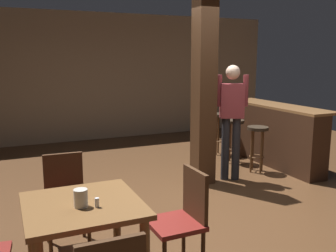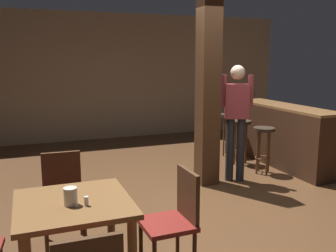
{
  "view_description": "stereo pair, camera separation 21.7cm",
  "coord_description": "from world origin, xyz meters",
  "px_view_note": "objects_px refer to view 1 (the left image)",
  "views": [
    {
      "loc": [
        -2.23,
        -3.8,
        1.82
      ],
      "look_at": [
        -0.51,
        0.07,
        1.05
      ],
      "focal_mm": 40.0,
      "sensor_mm": 36.0,
      "label": 1
    },
    {
      "loc": [
        -2.03,
        -3.89,
        1.82
      ],
      "look_at": [
        -0.51,
        0.07,
        1.05
      ],
      "focal_mm": 40.0,
      "sensor_mm": 36.0,
      "label": 2
    }
  ],
  "objects_px": {
    "chair_east": "(183,216)",
    "salt_shaker": "(97,203)",
    "dining_table": "(83,220)",
    "bar_stool_far": "(222,124)",
    "chair_north": "(66,195)",
    "bar_stool_mid": "(234,131)",
    "standing_person": "(232,114)",
    "bar_counter": "(272,134)",
    "bar_stool_near": "(257,138)",
    "napkin_cup": "(81,198)"
  },
  "relations": [
    {
      "from": "chair_north",
      "to": "standing_person",
      "type": "xyz_separation_m",
      "value": [
        2.59,
        1.06,
        0.5
      ]
    },
    {
      "from": "salt_shaker",
      "to": "chair_east",
      "type": "bearing_deg",
      "value": 6.98
    },
    {
      "from": "salt_shaker",
      "to": "bar_stool_mid",
      "type": "relative_size",
      "value": 0.09
    },
    {
      "from": "chair_east",
      "to": "napkin_cup",
      "type": "relative_size",
      "value": 6.63
    },
    {
      "from": "salt_shaker",
      "to": "bar_stool_far",
      "type": "xyz_separation_m",
      "value": [
        3.17,
        3.37,
        -0.19
      ]
    },
    {
      "from": "dining_table",
      "to": "chair_east",
      "type": "bearing_deg",
      "value": -2.42
    },
    {
      "from": "napkin_cup",
      "to": "bar_stool_far",
      "type": "relative_size",
      "value": 0.17
    },
    {
      "from": "bar_stool_near",
      "to": "bar_stool_far",
      "type": "height_order",
      "value": "bar_stool_far"
    },
    {
      "from": "salt_shaker",
      "to": "standing_person",
      "type": "bearing_deg",
      "value": 39.24
    },
    {
      "from": "bar_stool_near",
      "to": "chair_east",
      "type": "bearing_deg",
      "value": -138.25
    },
    {
      "from": "chair_north",
      "to": "dining_table",
      "type": "bearing_deg",
      "value": -89.65
    },
    {
      "from": "chair_north",
      "to": "chair_east",
      "type": "distance_m",
      "value": 1.22
    },
    {
      "from": "chair_east",
      "to": "salt_shaker",
      "type": "distance_m",
      "value": 0.8
    },
    {
      "from": "bar_stool_near",
      "to": "napkin_cup",
      "type": "bearing_deg",
      "value": -146.27
    },
    {
      "from": "standing_person",
      "to": "bar_stool_far",
      "type": "bearing_deg",
      "value": 63.07
    },
    {
      "from": "standing_person",
      "to": "bar_stool_far",
      "type": "relative_size",
      "value": 2.18
    },
    {
      "from": "napkin_cup",
      "to": "chair_north",
      "type": "bearing_deg",
      "value": 88.76
    },
    {
      "from": "chair_east",
      "to": "bar_stool_mid",
      "type": "bearing_deg",
      "value": 49.47
    },
    {
      "from": "chair_north",
      "to": "bar_stool_mid",
      "type": "distance_m",
      "value": 3.64
    },
    {
      "from": "napkin_cup",
      "to": "chair_east",
      "type": "bearing_deg",
      "value": 2.45
    },
    {
      "from": "standing_person",
      "to": "bar_stool_near",
      "type": "relative_size",
      "value": 2.32
    },
    {
      "from": "salt_shaker",
      "to": "bar_counter",
      "type": "bearing_deg",
      "value": 34.5
    },
    {
      "from": "chair_east",
      "to": "standing_person",
      "type": "height_order",
      "value": "standing_person"
    },
    {
      "from": "chair_east",
      "to": "bar_stool_mid",
      "type": "distance_m",
      "value": 3.57
    },
    {
      "from": "dining_table",
      "to": "standing_person",
      "type": "relative_size",
      "value": 0.5
    },
    {
      "from": "chair_east",
      "to": "bar_counter",
      "type": "height_order",
      "value": "bar_counter"
    },
    {
      "from": "napkin_cup",
      "to": "bar_counter",
      "type": "relative_size",
      "value": 0.06
    },
    {
      "from": "chair_east",
      "to": "chair_north",
      "type": "bearing_deg",
      "value": 133.02
    },
    {
      "from": "bar_stool_near",
      "to": "bar_stool_mid",
      "type": "height_order",
      "value": "bar_stool_mid"
    },
    {
      "from": "napkin_cup",
      "to": "salt_shaker",
      "type": "relative_size",
      "value": 1.89
    },
    {
      "from": "dining_table",
      "to": "chair_east",
      "type": "xyz_separation_m",
      "value": [
        0.83,
        -0.03,
        -0.1
      ]
    },
    {
      "from": "dining_table",
      "to": "salt_shaker",
      "type": "height_order",
      "value": "salt_shaker"
    },
    {
      "from": "chair_north",
      "to": "standing_person",
      "type": "height_order",
      "value": "standing_person"
    },
    {
      "from": "salt_shaker",
      "to": "bar_stool_near",
      "type": "relative_size",
      "value": 0.1
    },
    {
      "from": "chair_east",
      "to": "salt_shaker",
      "type": "xyz_separation_m",
      "value": [
        -0.75,
        -0.09,
        0.28
      ]
    },
    {
      "from": "bar_stool_far",
      "to": "bar_stool_near",
      "type": "bearing_deg",
      "value": -93.05
    },
    {
      "from": "standing_person",
      "to": "bar_stool_mid",
      "type": "height_order",
      "value": "standing_person"
    },
    {
      "from": "dining_table",
      "to": "bar_counter",
      "type": "distance_m",
      "value": 4.41
    },
    {
      "from": "napkin_cup",
      "to": "bar_counter",
      "type": "bearing_deg",
      "value": 33.15
    },
    {
      "from": "dining_table",
      "to": "bar_stool_mid",
      "type": "bearing_deg",
      "value": 40.4
    },
    {
      "from": "dining_table",
      "to": "bar_stool_far",
      "type": "xyz_separation_m",
      "value": [
        3.26,
        3.24,
        -0.01
      ]
    },
    {
      "from": "chair_north",
      "to": "bar_stool_far",
      "type": "relative_size",
      "value": 1.13
    },
    {
      "from": "chair_east",
      "to": "bar_stool_near",
      "type": "bearing_deg",
      "value": 41.75
    },
    {
      "from": "bar_counter",
      "to": "napkin_cup",
      "type": "bearing_deg",
      "value": -146.85
    },
    {
      "from": "chair_east",
      "to": "bar_stool_near",
      "type": "height_order",
      "value": "chair_east"
    },
    {
      "from": "dining_table",
      "to": "chair_north",
      "type": "bearing_deg",
      "value": 90.35
    },
    {
      "from": "napkin_cup",
      "to": "bar_stool_near",
      "type": "relative_size",
      "value": 0.18
    },
    {
      "from": "napkin_cup",
      "to": "bar_counter",
      "type": "distance_m",
      "value": 4.48
    },
    {
      "from": "standing_person",
      "to": "bar_stool_far",
      "type": "height_order",
      "value": "standing_person"
    },
    {
      "from": "bar_stool_mid",
      "to": "chair_north",
      "type": "bearing_deg",
      "value": -149.97
    }
  ]
}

